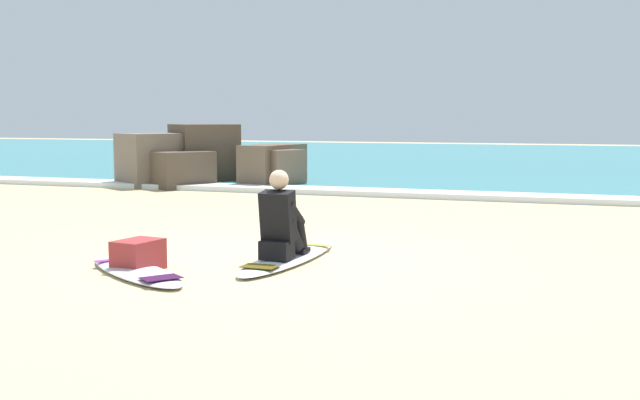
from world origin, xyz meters
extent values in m
plane|color=#CCB584|center=(0.00, 0.00, 0.00)|extent=(80.00, 80.00, 0.00)
cube|color=teal|center=(0.00, 21.08, 0.05)|extent=(80.00, 28.00, 0.10)
cube|color=white|center=(0.00, 7.38, 0.06)|extent=(80.00, 0.90, 0.11)
ellipsoid|color=silver|center=(0.14, 0.04, 0.04)|extent=(0.55, 2.42, 0.07)
cube|color=gold|center=(0.15, 0.72, 0.07)|extent=(0.48, 0.11, 0.01)
cube|color=#4C400C|center=(0.13, -0.73, 0.07)|extent=(0.37, 0.24, 0.01)
cube|color=black|center=(0.14, -0.30, 0.18)|extent=(0.32, 0.26, 0.20)
cylinder|color=black|center=(0.04, -0.12, 0.33)|extent=(0.15, 0.41, 0.43)
cylinder|color=black|center=(0.03, 0.09, 0.30)|extent=(0.12, 0.26, 0.42)
cube|color=black|center=(0.02, 0.16, 0.10)|extent=(0.10, 0.22, 0.05)
cylinder|color=black|center=(0.24, -0.12, 0.33)|extent=(0.15, 0.41, 0.43)
cylinder|color=black|center=(0.26, 0.09, 0.30)|extent=(0.12, 0.26, 0.42)
cube|color=black|center=(0.26, 0.16, 0.10)|extent=(0.10, 0.22, 0.05)
cube|color=black|center=(0.14, -0.26, 0.53)|extent=(0.34, 0.29, 0.57)
sphere|color=beige|center=(0.14, -0.23, 0.92)|extent=(0.21, 0.21, 0.21)
cylinder|color=black|center=(0.00, -0.11, 0.55)|extent=(0.09, 0.40, 0.31)
cylinder|color=black|center=(0.28, -0.11, 0.55)|extent=(0.09, 0.40, 0.31)
ellipsoid|color=silver|center=(-1.01, -1.21, 0.04)|extent=(1.88, 1.55, 0.07)
cube|color=purple|center=(-1.46, -0.89, 0.07)|extent=(0.36, 0.45, 0.01)
cube|color=#351037|center=(-0.51, -1.57, 0.07)|extent=(0.41, 0.44, 0.01)
cube|color=brown|center=(-5.55, 8.73, 0.70)|extent=(1.99, 1.99, 1.40)
cube|color=brown|center=(-3.72, 8.58, 0.48)|extent=(1.09, 1.84, 0.95)
cube|color=brown|center=(-5.52, 7.55, 0.41)|extent=(1.57, 1.63, 0.81)
cube|color=brown|center=(-3.69, 8.49, 0.43)|extent=(1.76, 1.54, 0.85)
cube|color=#756656|center=(-6.32, 7.77, 0.60)|extent=(1.76, 1.84, 1.20)
cube|color=maroon|center=(-1.11, -1.02, 0.16)|extent=(0.43, 0.53, 0.32)
camera|label=1|loc=(3.37, -7.92, 1.58)|focal=44.26mm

